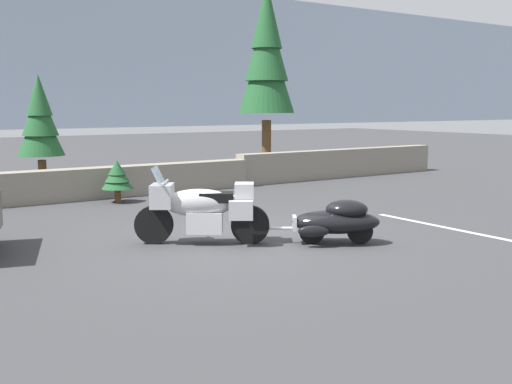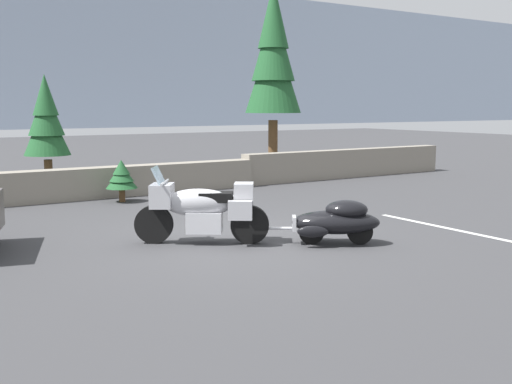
{
  "view_description": "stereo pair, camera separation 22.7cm",
  "coord_description": "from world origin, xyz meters",
  "px_view_note": "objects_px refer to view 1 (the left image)",
  "views": [
    {
      "loc": [
        -5.61,
        -9.06,
        2.34
      ],
      "look_at": [
        0.28,
        -0.27,
        0.85
      ],
      "focal_mm": 42.78,
      "sensor_mm": 36.0,
      "label": 1
    },
    {
      "loc": [
        -5.42,
        -9.18,
        2.34
      ],
      "look_at": [
        0.28,
        -0.27,
        0.85
      ],
      "focal_mm": 42.78,
      "sensor_mm": 36.0,
      "label": 2
    }
  ],
  "objects_px": {
    "car_shaped_trailer": "(337,220)",
    "pine_tree_tall": "(267,55)",
    "pine_tree_secondary": "(40,119)",
    "touring_motorcycle": "(201,208)"
  },
  "relations": [
    {
      "from": "touring_motorcycle",
      "to": "car_shaped_trailer",
      "type": "xyz_separation_m",
      "value": [
        1.92,
        -1.29,
        -0.21
      ]
    },
    {
      "from": "car_shaped_trailer",
      "to": "pine_tree_secondary",
      "type": "height_order",
      "value": "pine_tree_secondary"
    },
    {
      "from": "touring_motorcycle",
      "to": "pine_tree_secondary",
      "type": "height_order",
      "value": "pine_tree_secondary"
    },
    {
      "from": "pine_tree_secondary",
      "to": "touring_motorcycle",
      "type": "bearing_deg",
      "value": -85.04
    },
    {
      "from": "touring_motorcycle",
      "to": "car_shaped_trailer",
      "type": "distance_m",
      "value": 2.32
    },
    {
      "from": "touring_motorcycle",
      "to": "pine_tree_secondary",
      "type": "bearing_deg",
      "value": 94.96
    },
    {
      "from": "car_shaped_trailer",
      "to": "pine_tree_secondary",
      "type": "relative_size",
      "value": 0.64
    },
    {
      "from": "car_shaped_trailer",
      "to": "pine_tree_secondary",
      "type": "bearing_deg",
      "value": 106.16
    },
    {
      "from": "car_shaped_trailer",
      "to": "pine_tree_tall",
      "type": "distance_m",
      "value": 11.36
    },
    {
      "from": "pine_tree_secondary",
      "to": "car_shaped_trailer",
      "type": "bearing_deg",
      "value": -73.84
    }
  ]
}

